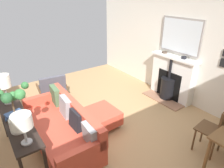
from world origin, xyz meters
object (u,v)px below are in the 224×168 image
fireplace (171,80)px  potted_plant (12,108)px  sofa (62,127)px  table_lamp_far_end (22,122)px  mantel_bowl_far (184,58)px  armchair_accent (52,87)px  console_table (18,125)px  book_stack (14,115)px  table_lamp_near_end (3,82)px  ottoman (102,116)px  mantel_bowl_near (165,52)px  dining_chair_near_fireplace (216,128)px

fireplace → potted_plant: (3.70, 0.27, 0.67)m
sofa → table_lamp_far_end: 1.21m
mantel_bowl_far → armchair_accent: bearing=-34.0°
sofa → console_table: bearing=0.2°
book_stack → table_lamp_far_end: bearing=90.3°
fireplace → armchair_accent: fireplace is taller
fireplace → armchair_accent: size_ratio=1.60×
book_stack → table_lamp_near_end: bearing=-90.4°
table_lamp_far_end → book_stack: size_ratio=1.51×
sofa → potted_plant: potted_plant is taller
armchair_accent → console_table: console_table is taller
ottoman → table_lamp_far_end: 1.90m
mantel_bowl_near → table_lamp_far_end: table_lamp_far_end is taller
table_lamp_near_end → dining_chair_near_fireplace: table_lamp_near_end is taller
sofa → table_lamp_near_end: table_lamp_near_end is taller
armchair_accent → console_table: bearing=54.6°
sofa → table_lamp_far_end: (0.69, 0.62, 0.77)m
mantel_bowl_far → sofa: 3.13m
fireplace → mantel_bowl_near: (-0.03, -0.33, 0.66)m
book_stack → sofa: bearing=172.7°
mantel_bowl_near → table_lamp_far_end: bearing=14.2°
mantel_bowl_near → potted_plant: size_ratio=0.20×
fireplace → table_lamp_near_end: 3.78m
mantel_bowl_far → sofa: (3.00, -0.26, -0.82)m
mantel_bowl_far → book_stack: size_ratio=0.42×
ottoman → potted_plant: size_ratio=1.01×
armchair_accent → table_lamp_near_end: bearing=39.8°
mantel_bowl_far → table_lamp_near_end: bearing=-13.3°
fireplace → table_lamp_far_end: size_ratio=2.92×
mantel_bowl_near → sofa: 3.13m
armchair_accent → dining_chair_near_fireplace: bearing=115.9°
mantel_bowl_far → table_lamp_far_end: table_lamp_far_end is taller
potted_plant → dining_chair_near_fireplace: bearing=151.4°
fireplace → potted_plant: bearing=4.2°
ottoman → armchair_accent: armchair_accent is taller
table_lamp_far_end → mantel_bowl_far: bearing=-174.5°
sofa → armchair_accent: 1.55m
mantel_bowl_near → armchair_accent: (2.62, -1.19, -0.72)m
sofa → console_table: size_ratio=1.22×
table_lamp_near_end → dining_chair_near_fireplace: (-2.65, 2.36, -0.65)m
console_table → table_lamp_near_end: 0.79m
table_lamp_near_end → console_table: bearing=90.0°
ottoman → dining_chair_near_fireplace: dining_chair_near_fireplace is taller
potted_plant → table_lamp_near_end: bearing=-92.4°
armchair_accent → console_table: (1.07, 1.51, 0.26)m
console_table → dining_chair_near_fireplace: 3.18m
dining_chair_near_fireplace → fireplace: bearing=-120.1°
book_stack → dining_chair_near_fireplace: (-2.66, 1.84, -0.28)m
fireplace → armchair_accent: 3.00m
potted_plant → dining_chair_near_fireplace: potted_plant is taller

